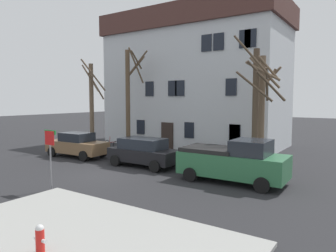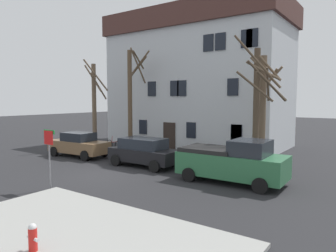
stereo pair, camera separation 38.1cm
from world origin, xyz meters
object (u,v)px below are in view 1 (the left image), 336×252
at_px(tree_bare_mid, 129,95).
at_px(pickup_truck_green, 233,161).
at_px(building_main, 195,78).
at_px(tree_bare_end, 262,105).
at_px(fire_hydrant, 40,238).
at_px(tree_bare_far, 257,103).
at_px(car_brown_sedan, 77,145).
at_px(street_sign_pole, 50,148).
at_px(bicycle_leaning, 112,145).
at_px(tree_bare_near, 92,103).
at_px(car_black_wagon, 144,152).

relative_size(tree_bare_mid, pickup_truck_green, 1.52).
distance_m(building_main, tree_bare_end, 9.70).
distance_m(building_main, fire_hydrant, 21.48).
distance_m(tree_bare_far, car_brown_sedan, 12.14).
relative_size(tree_bare_end, fire_hydrant, 9.03).
bearing_deg(pickup_truck_green, street_sign_pole, -136.58).
height_order(street_sign_pole, bicycle_leaning, street_sign_pole).
bearing_deg(fire_hydrant, pickup_truck_green, 82.36).
bearing_deg(bicycle_leaning, car_brown_sedan, -85.20).
relative_size(building_main, car_brown_sedan, 3.41).
xyz_separation_m(building_main, tree_bare_far, (7.67, -6.51, -2.01)).
bearing_deg(street_sign_pole, fire_hydrant, -38.26).
distance_m(tree_bare_far, pickup_truck_green, 4.65).
relative_size(car_brown_sedan, fire_hydrant, 6.28).
relative_size(building_main, tree_bare_near, 2.19).
bearing_deg(street_sign_pole, building_main, 96.35).
xyz_separation_m(tree_bare_end, street_sign_pole, (-5.90, -10.47, -1.75)).
distance_m(tree_bare_near, tree_bare_mid, 3.30).
bearing_deg(car_brown_sedan, tree_bare_end, 22.10).
bearing_deg(bicycle_leaning, tree_bare_near, -174.92).
height_order(tree_bare_mid, pickup_truck_green, tree_bare_mid).
bearing_deg(street_sign_pole, pickup_truck_green, 43.42).
height_order(car_black_wagon, fire_hydrant, car_black_wagon).
bearing_deg(bicycle_leaning, fire_hydrant, -52.00).
relative_size(tree_bare_far, car_black_wagon, 1.76).
xyz_separation_m(car_brown_sedan, pickup_truck_green, (11.40, -0.18, 0.17)).
xyz_separation_m(fire_hydrant, bicycle_leaning, (-10.43, 13.35, -0.13)).
height_order(car_black_wagon, street_sign_pole, street_sign_pole).
height_order(tree_bare_mid, tree_bare_end, tree_bare_mid).
relative_size(car_black_wagon, bicycle_leaning, 2.45).
distance_m(tree_bare_mid, pickup_truck_green, 12.00).
relative_size(tree_bare_end, car_brown_sedan, 1.44).
bearing_deg(tree_bare_far, bicycle_leaning, 179.55).
relative_size(building_main, tree_bare_far, 2.06).
bearing_deg(tree_bare_end, car_brown_sedan, -157.90).
height_order(tree_bare_near, car_black_wagon, tree_bare_near).
bearing_deg(bicycle_leaning, tree_bare_mid, 36.29).
height_order(building_main, tree_bare_near, building_main).
bearing_deg(street_sign_pole, tree_bare_end, 60.62).
bearing_deg(street_sign_pole, car_brown_sedan, 132.11).
distance_m(street_sign_pole, bicycle_leaning, 11.22).
height_order(car_black_wagon, pickup_truck_green, pickup_truck_green).
height_order(tree_bare_end, pickup_truck_green, tree_bare_end).
bearing_deg(car_black_wagon, building_main, 101.91).
xyz_separation_m(pickup_truck_green, street_sign_pole, (-6.06, -5.73, 0.85)).
bearing_deg(fire_hydrant, tree_bare_end, 85.52).
height_order(tree_bare_mid, street_sign_pole, tree_bare_mid).
bearing_deg(tree_bare_far, street_sign_pole, -121.81).
relative_size(car_brown_sedan, car_black_wagon, 1.06).
distance_m(building_main, tree_bare_near, 9.04).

